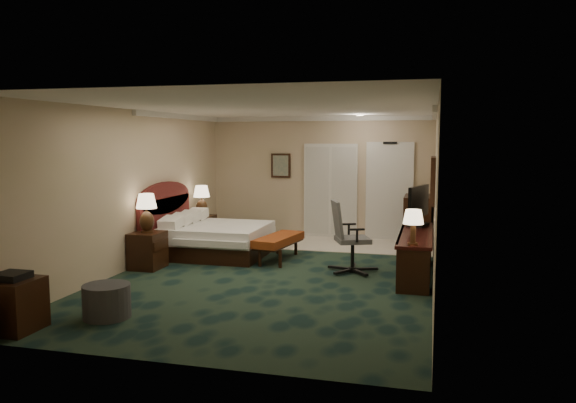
% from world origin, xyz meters
% --- Properties ---
extents(floor, '(5.00, 7.50, 0.00)m').
position_xyz_m(floor, '(0.00, 0.00, 0.00)').
color(floor, black).
rests_on(floor, ground).
extents(ceiling, '(5.00, 7.50, 0.00)m').
position_xyz_m(ceiling, '(0.00, 0.00, 2.70)').
color(ceiling, white).
rests_on(ceiling, wall_back).
extents(wall_back, '(5.00, 0.00, 2.70)m').
position_xyz_m(wall_back, '(0.00, 3.75, 1.35)').
color(wall_back, '#CBAF9A').
rests_on(wall_back, ground).
extents(wall_front, '(5.00, 0.00, 2.70)m').
position_xyz_m(wall_front, '(0.00, -3.75, 1.35)').
color(wall_front, '#CBAF9A').
rests_on(wall_front, ground).
extents(wall_left, '(0.00, 7.50, 2.70)m').
position_xyz_m(wall_left, '(-2.50, 0.00, 1.35)').
color(wall_left, '#CBAF9A').
rests_on(wall_left, ground).
extents(wall_right, '(0.00, 7.50, 2.70)m').
position_xyz_m(wall_right, '(2.50, 0.00, 1.35)').
color(wall_right, '#CBAF9A').
rests_on(wall_right, ground).
extents(crown_molding, '(5.00, 7.50, 0.10)m').
position_xyz_m(crown_molding, '(0.00, 0.00, 2.65)').
color(crown_molding, silver).
rests_on(crown_molding, wall_back).
extents(tile_patch, '(3.20, 1.70, 0.01)m').
position_xyz_m(tile_patch, '(0.90, 2.90, 0.01)').
color(tile_patch, beige).
rests_on(tile_patch, ground).
extents(headboard, '(0.12, 2.00, 1.40)m').
position_xyz_m(headboard, '(-2.44, 1.00, 0.70)').
color(headboard, '#431310').
rests_on(headboard, ground).
extents(entry_door, '(1.02, 0.06, 2.18)m').
position_xyz_m(entry_door, '(1.55, 3.72, 1.05)').
color(entry_door, silver).
rests_on(entry_door, ground).
extents(closet_doors, '(1.20, 0.06, 2.10)m').
position_xyz_m(closet_doors, '(0.25, 3.71, 1.05)').
color(closet_doors, beige).
rests_on(closet_doors, ground).
extents(wall_art, '(0.45, 0.06, 0.55)m').
position_xyz_m(wall_art, '(-0.90, 3.71, 1.60)').
color(wall_art, '#516861').
rests_on(wall_art, wall_back).
extents(wall_mirror, '(0.05, 0.95, 0.75)m').
position_xyz_m(wall_mirror, '(2.46, 0.60, 1.55)').
color(wall_mirror, white).
rests_on(wall_mirror, wall_right).
extents(bed, '(1.84, 1.70, 0.58)m').
position_xyz_m(bed, '(-1.48, 1.24, 0.29)').
color(bed, white).
rests_on(bed, ground).
extents(nightstand_near, '(0.50, 0.57, 0.62)m').
position_xyz_m(nightstand_near, '(-2.23, -0.09, 0.31)').
color(nightstand_near, black).
rests_on(nightstand_near, ground).
extents(nightstand_far, '(0.48, 0.55, 0.59)m').
position_xyz_m(nightstand_far, '(-2.24, 2.27, 0.30)').
color(nightstand_far, black).
rests_on(nightstand_far, ground).
extents(lamp_near, '(0.38, 0.38, 0.66)m').
position_xyz_m(lamp_near, '(-2.23, -0.08, 0.95)').
color(lamp_near, black).
rests_on(lamp_near, nightstand_near).
extents(lamp_far, '(0.36, 0.36, 0.64)m').
position_xyz_m(lamp_far, '(-2.21, 2.22, 0.92)').
color(lamp_far, black).
rests_on(lamp_far, nightstand_far).
extents(bed_bench, '(0.68, 1.40, 0.45)m').
position_xyz_m(bed_bench, '(-0.23, 1.08, 0.23)').
color(bed_bench, maroon).
rests_on(bed_bench, ground).
extents(ottoman, '(0.59, 0.59, 0.42)m').
position_xyz_m(ottoman, '(-1.41, -2.63, 0.21)').
color(ottoman, '#2B2B31').
rests_on(ottoman, ground).
extents(side_table, '(0.56, 0.56, 0.60)m').
position_xyz_m(side_table, '(-2.19, -3.32, 0.30)').
color(side_table, black).
rests_on(side_table, ground).
extents(desk, '(0.52, 2.42, 0.70)m').
position_xyz_m(desk, '(2.22, 0.53, 0.35)').
color(desk, black).
rests_on(desk, ground).
extents(tv, '(0.34, 0.88, 0.70)m').
position_xyz_m(tv, '(2.23, 1.29, 1.05)').
color(tv, black).
rests_on(tv, desk).
extents(desk_lamp, '(0.33, 0.33, 0.52)m').
position_xyz_m(desk_lamp, '(2.21, -0.51, 0.96)').
color(desk_lamp, black).
rests_on(desk_lamp, desk).
extents(desk_chair, '(0.89, 0.87, 1.20)m').
position_xyz_m(desk_chair, '(1.20, 0.51, 0.60)').
color(desk_chair, '#4F4E52').
rests_on(desk_chair, ground).
extents(minibar, '(0.55, 0.98, 1.04)m').
position_xyz_m(minibar, '(2.18, 3.20, 0.52)').
color(minibar, black).
rests_on(minibar, ground).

